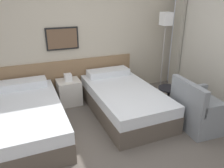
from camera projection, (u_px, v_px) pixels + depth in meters
ground_plane at (128, 142)px, 3.33m from camera, size 16.00×16.00×0.00m
wall_headboard at (85, 37)px, 4.51m from camera, size 10.00×0.10×2.70m
bed_near_door at (26, 118)px, 3.50m from camera, size 1.11×2.04×0.62m
bed_near_window at (123, 99)px, 4.12m from camera, size 1.11×2.04×0.62m
nightstand at (69, 92)px, 4.46m from camera, size 0.45×0.42×0.64m
floor_lamp at (165, 28)px, 4.61m from camera, size 0.24×0.24×1.77m
side_table at (168, 95)px, 4.13m from camera, size 0.40×0.40×0.48m
armchair at (201, 111)px, 3.67m from camera, size 0.84×0.87×0.83m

